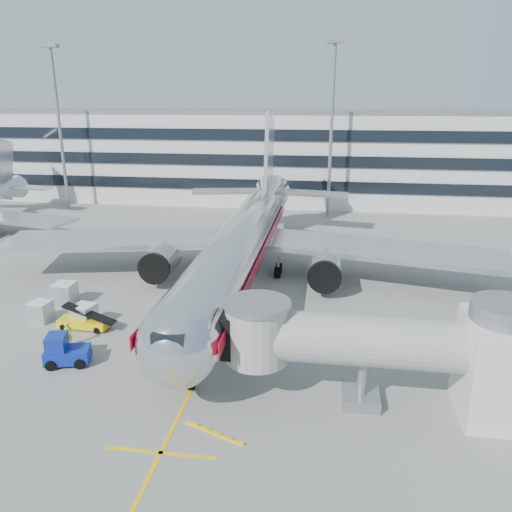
# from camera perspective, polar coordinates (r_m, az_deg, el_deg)

# --- Properties ---
(ground) EXTENTS (180.00, 180.00, 0.00)m
(ground) POSITION_cam_1_polar(r_m,az_deg,el_deg) (39.66, -4.26, -8.77)
(ground) COLOR gray
(ground) RESTS_ON ground
(lead_in_line) EXTENTS (0.25, 70.00, 0.01)m
(lead_in_line) POSITION_cam_1_polar(r_m,az_deg,el_deg) (48.64, -1.71, -3.60)
(lead_in_line) COLOR yellow
(lead_in_line) RESTS_ON ground
(stop_bar) EXTENTS (6.00, 0.25, 0.01)m
(stop_bar) POSITION_cam_1_polar(r_m,az_deg,el_deg) (28.27, -10.83, -21.21)
(stop_bar) COLOR yellow
(stop_bar) RESTS_ON ground
(main_jet) EXTENTS (50.95, 48.70, 16.06)m
(main_jet) POSITION_cam_1_polar(r_m,az_deg,el_deg) (48.90, -1.40, 1.75)
(main_jet) COLOR silver
(main_jet) RESTS_ON ground
(jet_bridge) EXTENTS (17.80, 4.50, 7.00)m
(jet_bridge) POSITION_cam_1_polar(r_m,az_deg,el_deg) (30.23, 15.53, -10.07)
(jet_bridge) COLOR silver
(jet_bridge) RESTS_ON ground
(terminal) EXTENTS (150.00, 24.25, 15.60)m
(terminal) POSITION_cam_1_polar(r_m,az_deg,el_deg) (93.44, 3.48, 11.55)
(terminal) COLOR silver
(terminal) RESTS_ON ground
(light_mast_west) EXTENTS (2.40, 1.20, 25.45)m
(light_mast_west) POSITION_cam_1_polar(r_m,az_deg,el_deg) (87.94, -21.66, 14.64)
(light_mast_west) COLOR gray
(light_mast_west) RESTS_ON ground
(light_mast_centre) EXTENTS (2.40, 1.20, 25.45)m
(light_mast_centre) POSITION_cam_1_polar(r_m,az_deg,el_deg) (76.68, 8.66, 15.38)
(light_mast_centre) COLOR gray
(light_mast_centre) RESTS_ON ground
(belt_loader) EXTENTS (4.23, 1.70, 2.01)m
(belt_loader) POSITION_cam_1_polar(r_m,az_deg,el_deg) (42.36, -19.06, -7.12)
(belt_loader) COLOR yellow
(belt_loader) RESTS_ON ground
(baggage_tug) EXTENTS (3.28, 2.52, 2.21)m
(baggage_tug) POSITION_cam_1_polar(r_m,az_deg,el_deg) (37.32, -21.06, -10.13)
(baggage_tug) COLOR #0D2396
(baggage_tug) RESTS_ON ground
(cargo_container_left) EXTENTS (1.89, 1.89, 1.72)m
(cargo_container_left) POSITION_cam_1_polar(r_m,az_deg,el_deg) (42.88, -19.02, -6.38)
(cargo_container_left) COLOR #B6B9BE
(cargo_container_left) RESTS_ON ground
(cargo_container_right) EXTENTS (1.79, 1.79, 1.89)m
(cargo_container_right) POSITION_cam_1_polar(r_m,az_deg,el_deg) (47.82, -21.01, -3.99)
(cargo_container_right) COLOR #B6B9BE
(cargo_container_right) RESTS_ON ground
(cargo_container_front) EXTENTS (1.69, 1.69, 1.67)m
(cargo_container_front) POSITION_cam_1_polar(r_m,az_deg,el_deg) (44.90, -23.40, -5.84)
(cargo_container_front) COLOR #B6B9BE
(cargo_container_front) RESTS_ON ground
(ramp_worker) EXTENTS (0.74, 0.82, 1.89)m
(ramp_worker) POSITION_cam_1_polar(r_m,az_deg,el_deg) (39.74, -20.67, -8.38)
(ramp_worker) COLOR #D4FF1A
(ramp_worker) RESTS_ON ground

